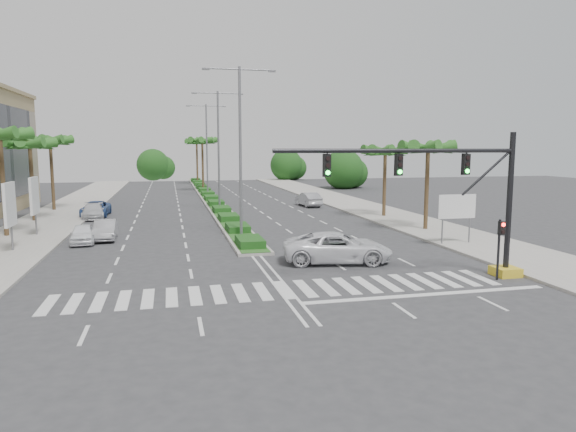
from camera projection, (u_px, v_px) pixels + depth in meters
name	position (u px, v px, depth m)	size (l,w,h in m)	color
ground	(284.00, 290.00, 23.39)	(160.00, 160.00, 0.00)	#333335
footpath_right	(400.00, 219.00, 46.10)	(6.00, 120.00, 0.15)	gray
footpath_left	(33.00, 231.00, 39.27)	(6.00, 120.00, 0.15)	gray
median	(208.00, 197.00, 66.82)	(2.20, 75.00, 0.20)	gray
median_grass	(208.00, 196.00, 66.80)	(1.80, 75.00, 0.04)	#285A1F
signal_gantry	(469.00, 209.00, 25.01)	(12.60, 1.20, 7.20)	gold
pedestrian_signal	(500.00, 239.00, 24.85)	(0.28, 0.36, 3.00)	black
direction_sign	(457.00, 209.00, 33.81)	(2.70, 0.11, 3.40)	slate
billboard_near	(10.00, 205.00, 31.32)	(0.18, 2.10, 4.35)	slate
billboard_far	(34.00, 196.00, 37.12)	(0.18, 2.10, 4.35)	slate
palm_left_mid	(0.00, 139.00, 36.12)	(4.57, 4.68, 7.95)	brown
palm_left_far	(30.00, 147.00, 43.92)	(4.57, 4.68, 7.35)	brown
palm_left_end	(50.00, 143.00, 51.59)	(4.57, 4.68, 7.75)	brown
palm_right_near	(428.00, 151.00, 39.34)	(4.57, 4.68, 7.05)	brown
palm_right_far	(385.00, 153.00, 47.10)	(4.57, 4.68, 6.75)	brown
palm_median_a	(202.00, 143.00, 75.54)	(4.57, 4.68, 8.05)	brown
palm_median_b	(197.00, 143.00, 90.02)	(4.57, 4.68, 8.05)	brown
streetlight_near	(240.00, 142.00, 36.00)	(5.10, 0.25, 12.00)	slate
streetlight_mid	(218.00, 144.00, 51.45)	(5.10, 0.25, 12.00)	slate
streetlight_far	(207.00, 145.00, 66.90)	(5.10, 0.25, 12.00)	slate
car_parked_a	(83.00, 234.00, 34.71)	(1.52, 3.78, 1.29)	white
car_parked_b	(105.00, 230.00, 36.19)	(1.44, 4.14, 1.36)	#B7B6BC
car_parked_c	(96.00, 209.00, 48.50)	(2.33, 5.05, 1.40)	#2E4E8E
car_parked_d	(93.00, 211.00, 46.81)	(1.91, 4.70, 1.36)	silver
car_crossing	(338.00, 248.00, 28.92)	(2.82, 6.12, 1.70)	white
car_right	(308.00, 199.00, 56.76)	(1.63, 4.68, 1.54)	#BAB9BE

